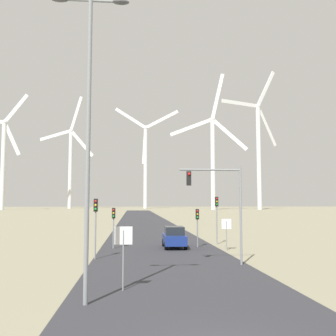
{
  "coord_description": "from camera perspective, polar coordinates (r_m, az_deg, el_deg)",
  "views": [
    {
      "loc": [
        -2.27,
        -10.12,
        3.95
      ],
      "look_at": [
        0.0,
        15.4,
        6.15
      ],
      "focal_mm": 42.0,
      "sensor_mm": 36.0,
      "label": 1
    }
  ],
  "objects": [
    {
      "name": "car_approaching",
      "position": [
        34.15,
        0.91,
        -10.0
      ],
      "size": [
        1.88,
        4.13,
        1.83
      ],
      "color": "navy",
      "rests_on": "ground"
    },
    {
      "name": "stop_sign_far",
      "position": [
        32.71,
        8.48,
        -8.66
      ],
      "size": [
        0.81,
        0.07,
        2.54
      ],
      "color": "gray",
      "rests_on": "ground"
    },
    {
      "name": "streetlamp",
      "position": [
        16.15,
        -11.45,
        7.76
      ],
      "size": [
        3.16,
        0.32,
        12.26
      ],
      "color": "gray",
      "rests_on": "ground"
    },
    {
      "name": "traffic_light_mast_overhead",
      "position": [
        25.13,
        7.57,
        -3.9
      ],
      "size": [
        3.97,
        0.34,
        6.22
      ],
      "color": "gray",
      "rests_on": "ground"
    },
    {
      "name": "traffic_light_post_mid_right",
      "position": [
        37.23,
        7.09,
        -6.0
      ],
      "size": [
        0.28,
        0.34,
        4.41
      ],
      "color": "gray",
      "rests_on": "ground"
    },
    {
      "name": "stop_sign_near",
      "position": [
        18.09,
        -6.5,
        -11.12
      ],
      "size": [
        0.81,
        0.07,
        2.83
      ],
      "color": "gray",
      "rests_on": "ground"
    },
    {
      "name": "wind_turbine_right",
      "position": [
        196.68,
        6.52,
        2.31
      ],
      "size": [
        36.48,
        17.61,
        67.97
      ],
      "color": "silver",
      "rests_on": "ground"
    },
    {
      "name": "wind_turbine_center",
      "position": [
        231.37,
        -3.28,
        1.46
      ],
      "size": [
        37.61,
        5.88,
        59.94
      ],
      "color": "silver",
      "rests_on": "ground"
    },
    {
      "name": "traffic_light_post_near_right",
      "position": [
        34.66,
        4.29,
        -7.41
      ],
      "size": [
        0.28,
        0.34,
        3.3
      ],
      "color": "gray",
      "rests_on": "ground"
    },
    {
      "name": "traffic_light_post_near_left",
      "position": [
        27.99,
        -10.46,
        -6.69
      ],
      "size": [
        0.28,
        0.34,
        4.16
      ],
      "color": "gray",
      "rests_on": "ground"
    },
    {
      "name": "wind_turbine_left",
      "position": [
        237.31,
        -13.97,
        1.18
      ],
      "size": [
        33.48,
        12.7,
        65.99
      ],
      "color": "silver",
      "rests_on": "ground"
    },
    {
      "name": "wind_turbine_far_left",
      "position": [
        207.5,
        -22.78,
        1.69
      ],
      "size": [
        28.49,
        2.96,
        57.55
      ],
      "color": "silver",
      "rests_on": "ground"
    },
    {
      "name": "traffic_light_post_mid_left",
      "position": [
        33.98,
        -7.9,
        -7.28
      ],
      "size": [
        0.28,
        0.34,
        3.42
      ],
      "color": "gray",
      "rests_on": "ground"
    },
    {
      "name": "wind_turbine_far_right",
      "position": [
        203.43,
        13.0,
        3.23
      ],
      "size": [
        32.02,
        14.74,
        72.5
      ],
      "color": "silver",
      "rests_on": "ground"
    },
    {
      "name": "road_surface",
      "position": [
        58.3,
        -2.87,
        -8.78
      ],
      "size": [
        10.0,
        240.0,
        0.01
      ],
      "color": "#2D2D33",
      "rests_on": "ground"
    }
  ]
}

